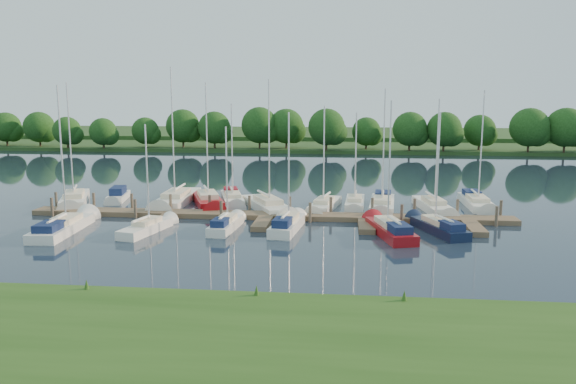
# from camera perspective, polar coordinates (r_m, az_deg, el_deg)

# --- Properties ---
(ground) EXTENTS (260.00, 260.00, 0.00)m
(ground) POSITION_cam_1_polar(r_m,az_deg,el_deg) (38.81, -3.72, -5.16)
(ground) COLOR #1A2435
(ground) RESTS_ON ground
(near_bank) EXTENTS (90.00, 10.00, 0.50)m
(near_bank) POSITION_cam_1_polar(r_m,az_deg,el_deg) (23.96, -10.25, -14.35)
(near_bank) COLOR #224814
(near_bank) RESTS_ON ground
(dock) EXTENTS (40.00, 6.00, 0.40)m
(dock) POSITION_cam_1_polar(r_m,az_deg,el_deg) (45.78, -2.21, -2.58)
(dock) COLOR brown
(dock) RESTS_ON ground
(mooring_pilings) EXTENTS (38.24, 2.84, 2.00)m
(mooring_pilings) POSITION_cam_1_polar(r_m,az_deg,el_deg) (46.79, -2.02, -1.81)
(mooring_pilings) COLOR #473D33
(mooring_pilings) RESTS_ON ground
(far_shore) EXTENTS (180.00, 30.00, 0.60)m
(far_shore) POSITION_cam_1_polar(r_m,az_deg,el_deg) (112.56, 2.61, 4.81)
(far_shore) COLOR #223E18
(far_shore) RESTS_ON ground
(distant_hill) EXTENTS (220.00, 40.00, 1.40)m
(distant_hill) POSITION_cam_1_polar(r_m,az_deg,el_deg) (137.43, 3.21, 5.87)
(distant_hill) COLOR #2D4F22
(distant_hill) RESTS_ON ground
(treeline) EXTENTS (146.63, 9.03, 8.06)m
(treeline) POSITION_cam_1_polar(r_m,az_deg,el_deg) (99.63, 4.83, 6.21)
(treeline) COLOR #38281C
(treeline) RESTS_ON ground
(sailboat_n_0) EXTENTS (4.84, 9.03, 11.59)m
(sailboat_n_0) POSITION_cam_1_polar(r_m,az_deg,el_deg) (55.99, -20.89, -0.87)
(sailboat_n_0) COLOR white
(sailboat_n_0) RESTS_ON ground
(motorboat) EXTENTS (2.33, 5.33, 1.59)m
(motorboat) POSITION_cam_1_polar(r_m,az_deg,el_deg) (56.56, -16.90, -0.48)
(motorboat) COLOR white
(motorboat) RESTS_ON ground
(sailboat_n_2) EXTENTS (2.61, 10.26, 12.97)m
(sailboat_n_2) POSITION_cam_1_polar(r_m,az_deg,el_deg) (53.49, -11.32, -0.88)
(sailboat_n_2) COLOR white
(sailboat_n_2) RESTS_ON ground
(sailboat_n_3) EXTENTS (4.76, 9.02, 11.58)m
(sailboat_n_3) POSITION_cam_1_polar(r_m,az_deg,el_deg) (52.44, -8.12, -1.00)
(sailboat_n_3) COLOR maroon
(sailboat_n_3) RESTS_ON ground
(sailboat_n_4) EXTENTS (3.51, 7.62, 9.61)m
(sailboat_n_4) POSITION_cam_1_polar(r_m,az_deg,el_deg) (53.39, -5.65, -0.72)
(sailboat_n_4) COLOR white
(sailboat_n_4) RESTS_ON ground
(sailboat_n_5) EXTENTS (5.67, 8.97, 11.79)m
(sailboat_n_5) POSITION_cam_1_polar(r_m,az_deg,el_deg) (49.31, -1.99, -1.59)
(sailboat_n_5) COLOR white
(sailboat_n_5) RESTS_ON ground
(sailboat_n_6) EXTENTS (2.94, 7.50, 9.49)m
(sailboat_n_6) POSITION_cam_1_polar(r_m,az_deg,el_deg) (49.95, 3.67, -1.46)
(sailboat_n_6) COLOR white
(sailboat_n_6) RESTS_ON ground
(sailboat_n_7) EXTENTS (1.90, 6.92, 8.86)m
(sailboat_n_7) POSITION_cam_1_polar(r_m,az_deg,el_deg) (51.33, 6.81, -1.21)
(sailboat_n_7) COLOR white
(sailboat_n_7) RESTS_ON ground
(sailboat_n_8) EXTENTS (2.71, 8.74, 10.95)m
(sailboat_n_8) POSITION_cam_1_polar(r_m,az_deg,el_deg) (50.93, 9.54, -1.31)
(sailboat_n_8) COLOR white
(sailboat_n_8) RESTS_ON ground
(sailboat_n_9) EXTENTS (2.88, 7.97, 10.14)m
(sailboat_n_9) POSITION_cam_1_polar(r_m,az_deg,el_deg) (50.87, 14.58, -1.55)
(sailboat_n_9) COLOR white
(sailboat_n_9) RESTS_ON ground
(sailboat_n_10) EXTENTS (2.08, 8.56, 10.82)m
(sailboat_n_10) POSITION_cam_1_polar(r_m,az_deg,el_deg) (53.86, 18.65, -1.10)
(sailboat_n_10) COLOR white
(sailboat_n_10) RESTS_ON ground
(sailboat_s_0) EXTENTS (2.58, 8.83, 11.14)m
(sailboat_s_0) POSITION_cam_1_polar(r_m,az_deg,el_deg) (44.97, -21.79, -3.35)
(sailboat_s_0) COLOR white
(sailboat_s_0) RESTS_ON ground
(sailboat_s_1) EXTENTS (2.62, 6.44, 8.29)m
(sailboat_s_1) POSITION_cam_1_polar(r_m,az_deg,el_deg) (42.94, -14.06, -3.60)
(sailboat_s_1) COLOR white
(sailboat_s_1) RESTS_ON ground
(sailboat_s_2) EXTENTS (1.82, 6.21, 8.10)m
(sailboat_s_2) POSITION_cam_1_polar(r_m,az_deg,el_deg) (42.63, -6.29, -3.38)
(sailboat_s_2) COLOR white
(sailboat_s_2) RESTS_ON ground
(sailboat_s_3) EXTENTS (2.31, 7.09, 9.21)m
(sailboat_s_3) POSITION_cam_1_polar(r_m,az_deg,el_deg) (42.21, -0.04, -3.44)
(sailboat_s_3) COLOR white
(sailboat_s_3) RESTS_ON ground
(sailboat_s_4) EXTENTS (3.42, 7.87, 10.07)m
(sailboat_s_4) POSITION_cam_1_polar(r_m,az_deg,el_deg) (41.40, 10.27, -3.87)
(sailboat_s_4) COLOR maroon
(sailboat_s_4) RESTS_ON ground
(sailboat_s_5) EXTENTS (3.67, 7.07, 9.19)m
(sailboat_s_5) POSITION_cam_1_polar(r_m,az_deg,el_deg) (42.98, 14.98, -3.55)
(sailboat_s_5) COLOR black
(sailboat_s_5) RESTS_ON ground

